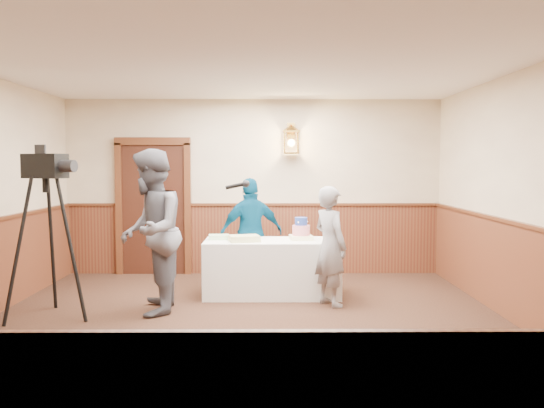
{
  "coord_description": "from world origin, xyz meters",
  "views": [
    {
      "loc": [
        0.23,
        -5.76,
        1.77
      ],
      "look_at": [
        0.29,
        1.7,
        1.25
      ],
      "focal_mm": 38.0,
      "sensor_mm": 36.0,
      "label": 1
    }
  ],
  "objects": [
    {
      "name": "tv_camera_rig",
      "position": [
        -2.28,
        0.76,
        0.85
      ],
      "size": [
        0.74,
        0.69,
        1.89
      ],
      "rotation": [
        0.0,
        0.0,
        -0.32
      ],
      "color": "black",
      "rests_on": "ground"
    },
    {
      "name": "baker",
      "position": [
        1.01,
        1.35,
        0.75
      ],
      "size": [
        0.59,
        0.65,
        1.5
      ],
      "primitive_type": "imported",
      "rotation": [
        0.0,
        0.0,
        2.1
      ],
      "color": "gray",
      "rests_on": "ground"
    },
    {
      "name": "ground",
      "position": [
        0.0,
        0.0,
        0.0
      ],
      "size": [
        7.0,
        7.0,
        0.0
      ],
      "primitive_type": "plane",
      "color": "black",
      "rests_on": "ground"
    },
    {
      "name": "display_table",
      "position": [
        0.29,
        1.9,
        0.38
      ],
      "size": [
        1.8,
        0.8,
        0.75
      ],
      "primitive_type": "cube",
      "color": "white",
      "rests_on": "ground"
    },
    {
      "name": "assistant_p",
      "position": [
        -0.0,
        2.36,
        0.79
      ],
      "size": [
        1.0,
        0.68,
        1.57
      ],
      "primitive_type": "imported",
      "rotation": [
        0.0,
        0.0,
        3.49
      ],
      "color": "navy",
      "rests_on": "ground"
    },
    {
      "name": "interviewer",
      "position": [
        -1.15,
        0.98,
        0.97
      ],
      "size": [
        1.58,
        1.01,
        1.95
      ],
      "rotation": [
        0.0,
        0.0,
        -1.48
      ],
      "color": "#56575F",
      "rests_on": "ground"
    },
    {
      "name": "tiered_cake",
      "position": [
        0.68,
        1.95,
        0.87
      ],
      "size": [
        0.32,
        0.32,
        0.3
      ],
      "rotation": [
        0.0,
        0.0,
        0.11
      ],
      "color": "#FFFAC0",
      "rests_on": "display_table"
    },
    {
      "name": "sheet_cake_green",
      "position": [
        -0.43,
        1.99,
        0.78
      ],
      "size": [
        0.29,
        0.24,
        0.06
      ],
      "primitive_type": "cube",
      "rotation": [
        0.0,
        0.0,
        0.09
      ],
      "color": "#91C288",
      "rests_on": "display_table"
    },
    {
      "name": "sheet_cake_yellow",
      "position": [
        -0.08,
        1.77,
        0.79
      ],
      "size": [
        0.44,
        0.38,
        0.08
      ],
      "primitive_type": "cube",
      "rotation": [
        0.0,
        0.0,
        0.23
      ],
      "color": "#D8CE81",
      "rests_on": "display_table"
    },
    {
      "name": "room_shell",
      "position": [
        -0.05,
        0.45,
        1.52
      ],
      "size": [
        6.02,
        7.02,
        2.81
      ],
      "color": "#BDA88D",
      "rests_on": "ground"
    }
  ]
}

